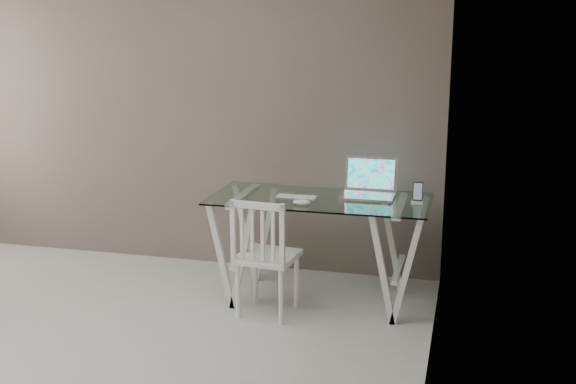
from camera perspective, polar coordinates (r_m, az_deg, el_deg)
name	(u,v)px	position (r m, az deg, el deg)	size (l,w,h in m)	color
desk	(320,249)	(5.04, 2.51, -4.49)	(1.50, 0.70, 0.75)	silver
chair	(264,252)	(4.75, -1.93, -4.78)	(0.41, 0.41, 0.82)	white
laptop	(369,187)	(5.04, 6.42, 0.42)	(0.36, 0.31, 0.25)	silver
keyboard	(296,197)	(4.95, 0.65, -0.41)	(0.29, 0.12, 0.01)	silver
mouse	(302,202)	(4.75, 1.08, -0.81)	(0.12, 0.07, 0.04)	white
phone_dock	(417,197)	(4.87, 10.20, -0.42)	(0.08, 0.08, 0.14)	white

